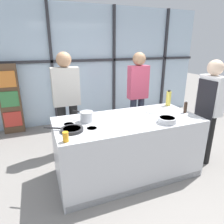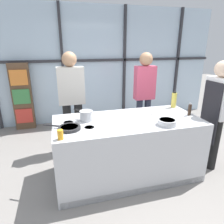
# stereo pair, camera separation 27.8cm
# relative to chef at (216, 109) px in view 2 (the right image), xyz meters

# --- Properties ---
(ground_plane) EXTENTS (18.00, 18.00, 0.00)m
(ground_plane) POSITION_rel_chef_xyz_m (-1.36, 0.12, -0.98)
(ground_plane) COLOR gray
(back_window_wall) EXTENTS (6.40, 0.10, 2.80)m
(back_window_wall) POSITION_rel_chef_xyz_m (-1.36, 2.64, 0.43)
(back_window_wall) COLOR silver
(back_window_wall) RESTS_ON ground_plane
(bookshelf) EXTENTS (0.43, 0.19, 1.53)m
(bookshelf) POSITION_rel_chef_xyz_m (-3.09, 2.46, -0.21)
(bookshelf) COLOR brown
(bookshelf) RESTS_ON ground_plane
(demo_island) EXTENTS (2.08, 0.96, 0.90)m
(demo_island) POSITION_rel_chef_xyz_m (-1.36, 0.12, -0.53)
(demo_island) COLOR silver
(demo_island) RESTS_ON ground_plane
(chef) EXTENTS (0.24, 0.41, 1.70)m
(chef) POSITION_rel_chef_xyz_m (0.00, 0.00, 0.00)
(chef) COLOR black
(chef) RESTS_ON ground_plane
(spectator_far_left) EXTENTS (0.46, 0.25, 1.80)m
(spectator_far_left) POSITION_rel_chef_xyz_m (-2.06, 1.15, 0.05)
(spectator_far_left) COLOR black
(spectator_far_left) RESTS_ON ground_plane
(spectator_center_left) EXTENTS (0.39, 0.25, 1.77)m
(spectator_center_left) POSITION_rel_chef_xyz_m (-0.66, 1.15, 0.06)
(spectator_center_left) COLOR #232838
(spectator_center_left) RESTS_ON ground_plane
(frying_pan) EXTENTS (0.46, 0.32, 0.04)m
(frying_pan) POSITION_rel_chef_xyz_m (-2.19, 0.00, -0.06)
(frying_pan) COLOR #232326
(frying_pan) RESTS_ON demo_island
(saucepan) EXTENTS (0.25, 0.30, 0.14)m
(saucepan) POSITION_rel_chef_xyz_m (-1.94, 0.25, -0.00)
(saucepan) COLOR silver
(saucepan) RESTS_ON demo_island
(white_plate) EXTENTS (0.23, 0.23, 0.01)m
(white_plate) POSITION_rel_chef_xyz_m (-0.87, 0.29, -0.07)
(white_plate) COLOR white
(white_plate) RESTS_ON demo_island
(mixing_bowl) EXTENTS (0.25, 0.25, 0.07)m
(mixing_bowl) POSITION_rel_chef_xyz_m (-0.93, -0.19, -0.04)
(mixing_bowl) COLOR silver
(mixing_bowl) RESTS_ON demo_island
(oil_bottle) EXTENTS (0.08, 0.08, 0.27)m
(oil_bottle) POSITION_rel_chef_xyz_m (-0.42, 0.48, 0.05)
(oil_bottle) COLOR #E0CC4C
(oil_bottle) RESTS_ON demo_island
(pepper_grinder) EXTENTS (0.05, 0.05, 0.19)m
(pepper_grinder) POSITION_rel_chef_xyz_m (-0.41, 0.06, 0.01)
(pepper_grinder) COLOR #332319
(pepper_grinder) RESTS_ON demo_island
(juice_glass_near) EXTENTS (0.07, 0.07, 0.11)m
(juice_glass_near) POSITION_rel_chef_xyz_m (-2.30, -0.26, -0.02)
(juice_glass_near) COLOR orange
(juice_glass_near) RESTS_ON demo_island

